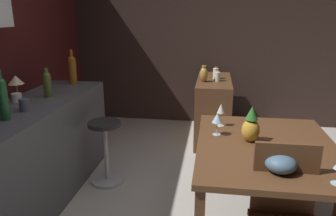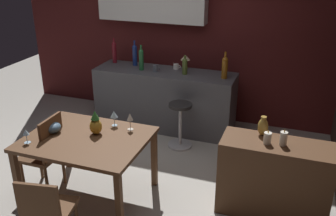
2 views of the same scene
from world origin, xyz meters
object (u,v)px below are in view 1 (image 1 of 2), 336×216
dining_table (266,155)px  pillar_candle_tall (216,74)px  cup_white (17,98)px  vase_brass (204,74)px  wine_bottle_green (3,97)px  wine_bottle_amber (72,69)px  counter_lamp (16,81)px  pineapple_centerpiece (251,127)px  wine_glass_center (217,118)px  wine_glass_right (221,109)px  pillar_candle_short (217,77)px  bar_stool (106,150)px  sideboard_cabinet (213,109)px  fruit_bowl (281,163)px  wine_bottle_olive (47,83)px  cup_slate (24,105)px

dining_table → pillar_candle_tall: pillar_candle_tall is taller
pillar_candle_tall → cup_white: bearing=134.0°
vase_brass → cup_white: bearing=132.6°
wine_bottle_green → pillar_candle_tall: (2.15, -1.53, -0.18)m
wine_bottle_amber → counter_lamp: bearing=158.7°
wine_bottle_amber → cup_white: bearing=166.7°
pineapple_centerpiece → vase_brass: size_ratio=1.31×
wine_glass_center → wine_bottle_green: (-0.33, 1.54, 0.20)m
wine_glass_right → vase_brass: (1.39, 0.19, 0.03)m
cup_white → pillar_candle_short: bearing=-49.0°
pineapple_centerpiece → wine_bottle_amber: bearing=61.2°
wine_glass_center → pillar_candle_tall: size_ratio=1.07×
bar_stool → wine_bottle_green: bearing=148.4°
dining_table → wine_bottle_green: bearing=95.5°
sideboard_cabinet → wine_glass_center: (-1.77, -0.03, 0.46)m
sideboard_cabinet → cup_white: (-1.64, 1.72, 0.53)m
dining_table → wine_glass_center: (0.15, 0.36, 0.22)m
pineapple_centerpiece → fruit_bowl: (-0.46, -0.13, -0.06)m
bar_stool → pillar_candle_short: pillar_candle_short is taller
bar_stool → wine_bottle_olive: bearing=101.3°
counter_lamp → vase_brass: bearing=-51.0°
cup_slate → sideboard_cabinet: bearing=-38.6°
wine_glass_center → cup_slate: 1.54m
pillar_candle_short → pillar_candle_tall: bearing=7.7°
cup_slate → pillar_candle_tall: (1.92, -1.52, -0.06)m
wine_bottle_amber → pillar_candle_short: wine_bottle_amber is taller
cup_white → counter_lamp: counter_lamp is taller
counter_lamp → pillar_candle_tall: 2.39m
wine_glass_center → cup_slate: size_ratio=1.62×
cup_slate → wine_glass_right: bearing=-78.5°
wine_glass_right → fruit_bowl: 0.85m
wine_bottle_amber → vase_brass: 1.58m
dining_table → bar_stool: bearing=67.9°
sideboard_cabinet → bar_stool: (-1.34, 1.04, -0.07)m
sideboard_cabinet → vase_brass: vase_brass is taller
cup_white → pillar_candle_tall: bearing=-46.0°
fruit_bowl → pillar_candle_tall: (2.37, 0.39, 0.09)m
counter_lamp → pillar_candle_short: size_ratio=1.47×
dining_table → counter_lamp: (0.41, 2.19, 0.40)m
wine_bottle_amber → wine_bottle_olive: size_ratio=1.37×
cup_slate → counter_lamp: (0.37, 0.29, 0.11)m
cup_white → pillar_candle_tall: size_ratio=0.71×
wine_glass_center → wine_bottle_green: wine_bottle_green is taller
wine_glass_right → pillar_candle_short: 1.46m
wine_bottle_olive → wine_glass_right: bearing=-94.5°
vase_brass → wine_glass_right: bearing=-172.1°
pillar_candle_tall → dining_table: bearing=-169.1°
wine_bottle_amber → pillar_candle_short: 1.76m
bar_stool → counter_lamp: 1.05m
pineapple_centerpiece → cup_slate: 1.78m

